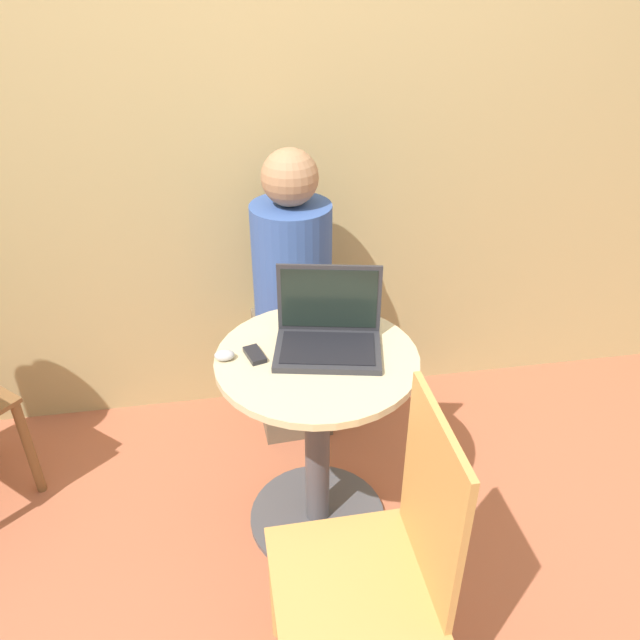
% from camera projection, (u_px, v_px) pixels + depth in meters
% --- Properties ---
extents(ground_plane, '(12.00, 12.00, 0.00)m').
position_uv_depth(ground_plane, '(318.00, 517.00, 2.32)').
color(ground_plane, '#B26042').
extents(back_wall, '(7.00, 0.05, 2.60)m').
position_uv_depth(back_wall, '(282.00, 109.00, 2.31)').
color(back_wall, tan).
rests_on(back_wall, ground_plane).
extents(round_table, '(0.64, 0.64, 0.73)m').
position_uv_depth(round_table, '(317.00, 424.00, 2.08)').
color(round_table, '#4C4C51').
rests_on(round_table, ground_plane).
extents(laptop, '(0.37, 0.29, 0.25)m').
position_uv_depth(laptop, '(328.00, 332.00, 1.95)').
color(laptop, '#2D2D33').
rests_on(laptop, round_table).
extents(cell_phone, '(0.07, 0.10, 0.02)m').
position_uv_depth(cell_phone, '(255.00, 355.00, 1.93)').
color(cell_phone, black).
rests_on(cell_phone, round_table).
extents(computer_mouse, '(0.06, 0.05, 0.03)m').
position_uv_depth(computer_mouse, '(224.00, 355.00, 1.91)').
color(computer_mouse, '#B2B2B7').
rests_on(computer_mouse, round_table).
extents(chair_empty, '(0.40, 0.40, 0.95)m').
position_uv_depth(chair_empty, '(380.00, 568.00, 1.57)').
color(chair_empty, tan).
rests_on(chair_empty, ground_plane).
extents(person_seated, '(0.31, 0.47, 1.23)m').
position_uv_depth(person_seated, '(291.00, 317.00, 2.54)').
color(person_seated, brown).
rests_on(person_seated, ground_plane).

